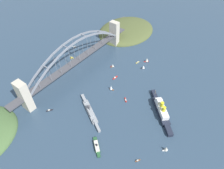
% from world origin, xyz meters
% --- Properties ---
extents(ground_plane, '(1400.00, 1400.00, 0.00)m').
position_xyz_m(ground_plane, '(0.00, 0.00, 0.00)').
color(ground_plane, '#2D4256').
extents(harbor_arch_bridge, '(293.33, 19.19, 70.40)m').
position_xyz_m(harbor_arch_bridge, '(-0.00, 0.00, 29.23)').
color(harbor_arch_bridge, beige).
rests_on(harbor_arch_bridge, ground).
extents(headland_west_shore, '(158.83, 126.26, 28.96)m').
position_xyz_m(headland_west_shore, '(-186.81, -14.31, 0.00)').
color(headland_west_shore, '#4C562D').
rests_on(headland_west_shore, ground).
extents(ocean_liner, '(69.01, 67.72, 21.10)m').
position_xyz_m(ocean_liner, '(-1.82, 175.18, 6.13)').
color(ocean_liner, '#1E2333').
rests_on(ocean_liner, ground).
extents(naval_cruiser, '(41.64, 71.38, 16.96)m').
position_xyz_m(naval_cruiser, '(65.07, 85.12, 3.07)').
color(naval_cruiser, gray).
rests_on(naval_cruiser, ground).
extents(harbor_ferry_steamer, '(22.48, 26.40, 7.65)m').
position_xyz_m(harbor_ferry_steamer, '(104.50, 131.89, 2.30)').
color(harbor_ferry_steamer, '#23512D').
rests_on(harbor_ferry_steamer, ground).
extents(seaplane_taxiing_near_bridge, '(8.28, 10.33, 4.92)m').
position_xyz_m(seaplane_taxiing_near_bridge, '(-51.71, -63.25, 1.99)').
color(seaplane_taxiing_near_bridge, '#B7B7B2').
rests_on(seaplane_taxiing_near_bridge, ground).
extents(seaplane_second_in_formation, '(6.89, 9.17, 4.72)m').
position_xyz_m(seaplane_second_in_formation, '(-18.40, -38.70, 1.89)').
color(seaplane_second_in_formation, '#B7B7B2').
rests_on(seaplane_second_in_formation, ground).
extents(small_boat_0, '(8.46, 8.98, 9.96)m').
position_xyz_m(small_boat_0, '(-103.72, 92.61, 4.63)').
color(small_boat_0, '#B2231E').
rests_on(small_boat_0, ground).
extents(small_boat_1, '(8.30, 8.61, 2.24)m').
position_xyz_m(small_boat_1, '(10.14, 116.19, 0.84)').
color(small_boat_1, '#B2231E').
rests_on(small_boat_1, ground).
extents(small_boat_2, '(7.42, 7.07, 9.99)m').
position_xyz_m(small_boat_2, '(52.59, 209.60, 4.66)').
color(small_boat_2, silver).
rests_on(small_boat_2, ground).
extents(small_boat_3, '(6.78, 4.87, 2.39)m').
position_xyz_m(small_boat_3, '(87.54, 186.70, 0.85)').
color(small_boat_3, brown).
rests_on(small_boat_3, ground).
extents(small_boat_4, '(10.08, 3.09, 2.10)m').
position_xyz_m(small_boat_4, '(-89.78, 79.04, 0.75)').
color(small_boat_4, gold).
rests_on(small_boat_4, ground).
extents(small_boat_5, '(5.86, 9.31, 10.43)m').
position_xyz_m(small_boat_5, '(4.49, 81.42, 4.81)').
color(small_boat_5, brown).
rests_on(small_boat_5, ground).
extents(small_boat_6, '(9.56, 7.31, 2.12)m').
position_xyz_m(small_boat_6, '(101.30, 30.41, 0.77)').
color(small_boat_6, black).
rests_on(small_boat_6, ground).
extents(small_boat_7, '(7.06, 8.89, 8.63)m').
position_xyz_m(small_boat_7, '(-80.18, 98.13, 3.96)').
color(small_boat_7, black).
rests_on(small_boat_7, ground).
extents(small_boat_8, '(12.88, 3.98, 2.18)m').
position_xyz_m(small_boat_8, '(-24.08, 69.31, 0.81)').
color(small_boat_8, '#B2231E').
rests_on(small_boat_8, ground).
extents(small_boat_9, '(7.49, 5.88, 7.53)m').
position_xyz_m(small_boat_9, '(-47.91, 46.30, 3.57)').
color(small_boat_9, brown).
rests_on(small_boat_9, ground).
extents(channel_marker_buoy, '(2.20, 2.20, 2.75)m').
position_xyz_m(channel_marker_buoy, '(-47.41, 42.35, 1.12)').
color(channel_marker_buoy, red).
rests_on(channel_marker_buoy, ground).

